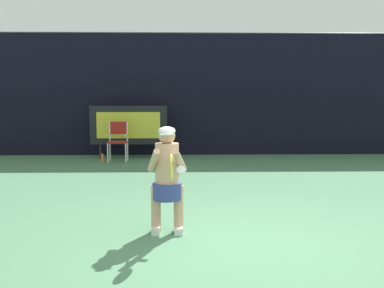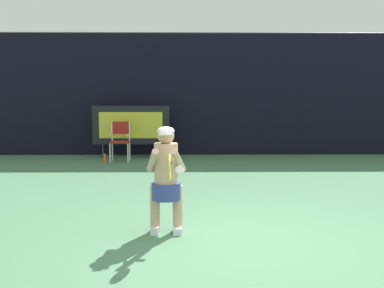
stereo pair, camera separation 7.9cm
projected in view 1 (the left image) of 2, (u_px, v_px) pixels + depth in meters
name	position (u px, v px, depth m)	size (l,w,h in m)	color
ground	(242.00, 251.00, 5.42)	(18.00, 22.00, 0.03)	#487753
backdrop_screen	(204.00, 95.00, 13.86)	(18.00, 0.12, 3.66)	black
scoreboard	(129.00, 125.00, 13.20)	(2.20, 0.21, 1.50)	black
umpire_chair	(118.00, 139.00, 12.52)	(0.52, 0.44, 1.08)	white
water_bottle	(102.00, 158.00, 12.32)	(0.07, 0.07, 0.27)	orange
tennis_player	(167.00, 176.00, 6.05)	(0.53, 0.60, 1.41)	white
tennis_racket	(171.00, 167.00, 5.42)	(0.03, 0.60, 0.31)	black
tennis_ball_loose	(155.00, 165.00, 11.76)	(0.07, 0.07, 0.07)	#CCDB3D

